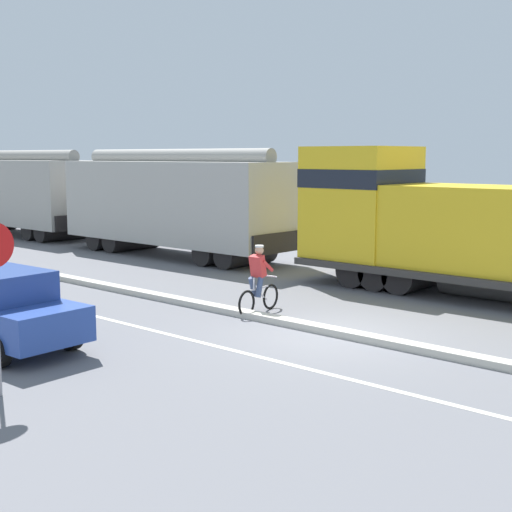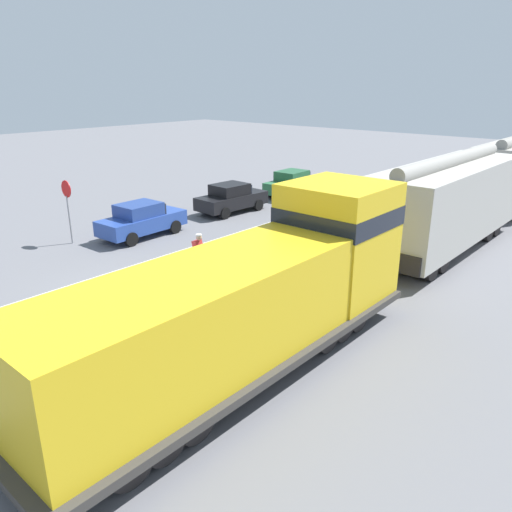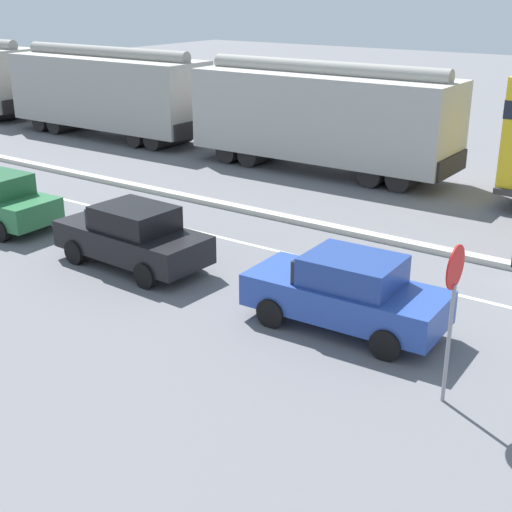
% 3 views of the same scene
% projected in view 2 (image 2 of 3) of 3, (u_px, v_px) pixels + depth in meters
% --- Properties ---
extents(ground_plane, '(120.00, 120.00, 0.00)m').
position_uv_depth(ground_plane, '(131.00, 296.00, 17.15)').
color(ground_plane, slate).
extents(median_curb, '(0.36, 36.00, 0.16)m').
position_uv_depth(median_curb, '(248.00, 251.00, 21.39)').
color(median_curb, beige).
rests_on(median_curb, ground).
extents(lane_stripe, '(0.14, 36.00, 0.01)m').
position_uv_depth(lane_stripe, '(209.00, 242.00, 22.90)').
color(lane_stripe, silver).
rests_on(lane_stripe, ground).
extents(locomotive, '(3.10, 11.61, 4.20)m').
position_uv_depth(locomotive, '(259.00, 298.00, 12.60)').
color(locomotive, gold).
rests_on(locomotive, ground).
extents(hopper_car_lead, '(2.90, 10.60, 4.18)m').
position_uv_depth(hopper_car_lead, '(446.00, 203.00, 21.15)').
color(hopper_car_lead, '#AAA8A0').
rests_on(hopper_car_lead, ground).
extents(parked_car_blue, '(1.95, 4.26, 1.62)m').
position_uv_depth(parked_car_blue, '(142.00, 220.00, 23.46)').
color(parked_car_blue, '#28479E').
rests_on(parked_car_blue, ground).
extents(parked_car_black, '(1.97, 4.27, 1.62)m').
position_uv_depth(parked_car_black, '(231.00, 198.00, 27.84)').
color(parked_car_black, black).
rests_on(parked_car_black, ground).
extents(parked_car_green, '(1.93, 4.25, 1.62)m').
position_uv_depth(parked_car_green, '(293.00, 183.00, 31.90)').
color(parked_car_green, '#286B3D').
rests_on(parked_car_green, ground).
extents(cyclist, '(1.71, 0.50, 1.71)m').
position_uv_depth(cyclist, '(199.00, 257.00, 18.44)').
color(cyclist, black).
rests_on(cyclist, ground).
extents(stop_sign, '(0.76, 0.08, 2.88)m').
position_uv_depth(stop_sign, '(67.00, 200.00, 22.05)').
color(stop_sign, gray).
rests_on(stop_sign, ground).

